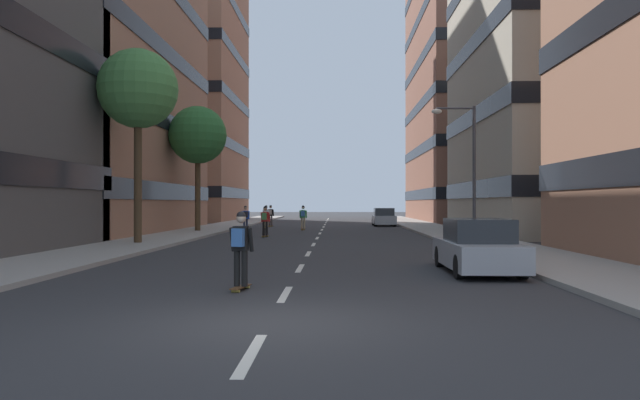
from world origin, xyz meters
TOP-DOWN VIEW (x-y plane):
  - ground_plane at (0.00, 28.70)m, footprint 172.19×172.19m
  - sidewalk_left at (-8.09, 32.29)m, footprint 3.64×78.92m
  - sidewalk_right at (8.09, 32.29)m, footprint 3.64×78.92m
  - lane_markings at (0.00, 30.50)m, footprint 0.16×67.20m
  - building_left_mid at (-16.12, 28.73)m, footprint 12.54×22.27m
  - building_left_far at (-16.12, 54.35)m, footprint 12.54×17.35m
  - building_right_mid at (16.12, 28.73)m, footprint 12.54×17.43m
  - building_right_far at (16.12, 54.35)m, footprint 12.54×23.57m
  - parked_car_near at (5.07, 40.32)m, footprint 1.82×4.40m
  - parked_car_mid at (5.07, 7.02)m, footprint 1.82×4.40m
  - street_tree_near at (-8.09, 28.77)m, footprint 3.80×3.80m
  - street_tree_mid at (-8.09, 17.19)m, footprint 3.66×3.66m
  - streetlamp_right at (7.36, 18.85)m, footprint 2.13×0.30m
  - skater_0 at (-3.04, 23.94)m, footprint 0.56×0.92m
  - skater_1 at (-1.35, 32.56)m, footprint 0.54×0.91m
  - skater_2 at (-4.96, 29.03)m, footprint 0.57×0.92m
  - skater_3 at (-1.05, 3.50)m, footprint 0.56×0.92m
  - skater_4 at (-4.44, 35.97)m, footprint 0.54×0.91m
  - skater_5 at (-4.40, 38.60)m, footprint 0.56×0.92m

SIDE VIEW (x-z plane):
  - ground_plane at x=0.00m, z-range 0.00..0.00m
  - lane_markings at x=0.00m, z-range 0.00..0.01m
  - sidewalk_left at x=-8.09m, z-range 0.00..0.14m
  - sidewalk_right at x=8.09m, z-range 0.00..0.14m
  - parked_car_near at x=5.07m, z-range -0.06..1.46m
  - parked_car_mid at x=5.07m, z-range -0.06..1.46m
  - skater_4 at x=-4.44m, z-range 0.10..1.87m
  - skater_0 at x=-3.04m, z-range 0.13..1.90m
  - skater_1 at x=-1.35m, z-range 0.13..1.90m
  - skater_2 at x=-4.96m, z-range 0.13..1.90m
  - skater_3 at x=-1.05m, z-range 0.13..1.90m
  - skater_5 at x=-4.40m, z-range 0.13..1.90m
  - streetlamp_right at x=7.36m, z-range 0.89..7.39m
  - street_tree_near at x=-8.09m, z-range 2.30..10.51m
  - street_tree_mid at x=-8.09m, z-range 2.72..11.66m
  - building_right_mid at x=16.12m, z-range 0.09..18.91m
  - building_left_mid at x=-16.12m, z-range 0.09..22.66m
  - building_left_far at x=-16.12m, z-range 0.09..35.30m
  - building_right_far at x=16.12m, z-range 0.09..37.89m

